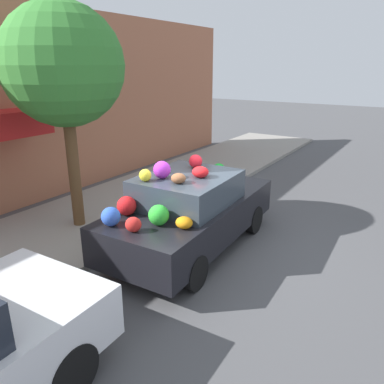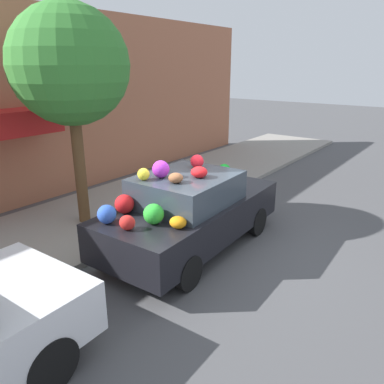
{
  "view_description": "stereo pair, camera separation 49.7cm",
  "coord_description": "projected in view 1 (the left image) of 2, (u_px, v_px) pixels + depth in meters",
  "views": [
    {
      "loc": [
        -5.6,
        -3.53,
        3.41
      ],
      "look_at": [
        0.0,
        0.07,
        1.14
      ],
      "focal_mm": 35.0,
      "sensor_mm": 36.0,
      "label": 1
    },
    {
      "loc": [
        -5.31,
        -3.94,
        3.41
      ],
      "look_at": [
        0.0,
        0.07,
        1.14
      ],
      "focal_mm": 35.0,
      "sensor_mm": 36.0,
      "label": 2
    }
  ],
  "objects": [
    {
      "name": "ground_plane",
      "position": [
        195.0,
        247.0,
        7.37
      ],
      "size": [
        60.0,
        60.0,
        0.0
      ],
      "primitive_type": "plane",
      "color": "#4C4C4F"
    },
    {
      "name": "sidewalk_curb",
      "position": [
        97.0,
        216.0,
        8.73
      ],
      "size": [
        24.0,
        3.2,
        0.12
      ],
      "color": "gray",
      "rests_on": "ground"
    },
    {
      "name": "building_facade",
      "position": [
        20.0,
        109.0,
        8.99
      ],
      "size": [
        18.0,
        1.2,
        4.83
      ],
      "color": "#B26B4C",
      "rests_on": "ground"
    },
    {
      "name": "street_tree",
      "position": [
        63.0,
        66.0,
        7.12
      ],
      "size": [
        2.35,
        2.35,
        4.46
      ],
      "color": "brown",
      "rests_on": "sidewalk_curb"
    },
    {
      "name": "fire_hydrant",
      "position": [
        174.0,
        188.0,
        9.41
      ],
      "size": [
        0.2,
        0.2,
        0.7
      ],
      "color": "red",
      "rests_on": "sidewalk_curb"
    },
    {
      "name": "art_car",
      "position": [
        191.0,
        210.0,
        7.11
      ],
      "size": [
        4.08,
        1.87,
        1.82
      ],
      "rotation": [
        0.0,
        0.0,
        0.04
      ],
      "color": "black",
      "rests_on": "ground"
    }
  ]
}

